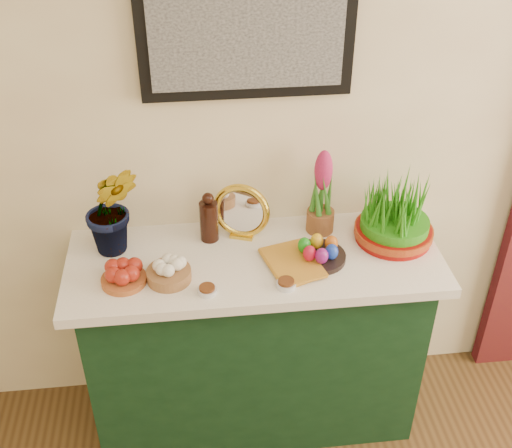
{
  "coord_description": "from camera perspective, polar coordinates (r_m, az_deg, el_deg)",
  "views": [
    {
      "loc": [
        -0.52,
        0.11,
        2.36
      ],
      "look_at": [
        -0.31,
        1.95,
        1.07
      ],
      "focal_mm": 45.0,
      "sensor_mm": 36.0,
      "label": 1
    }
  ],
  "objects": [
    {
      "name": "hyacinth_pink",
      "position": [
        2.46,
        5.86,
        2.51
      ],
      "size": [
        0.11,
        0.11,
        0.35
      ],
      "color": "brown",
      "rests_on": "tablecloth"
    },
    {
      "name": "wheatgrass_sabzeh",
      "position": [
        2.49,
        12.32,
        0.74
      ],
      "size": [
        0.3,
        0.3,
        0.25
      ],
      "color": "maroon",
      "rests_on": "tablecloth"
    },
    {
      "name": "hyacinth_green",
      "position": [
        2.35,
        -12.85,
        2.54
      ],
      "size": [
        0.25,
        0.21,
        0.49
      ],
      "primitive_type": "imported",
      "rotation": [
        0.0,
        0.0,
        -0.02
      ],
      "color": "#357D25",
      "rests_on": "tablecloth"
    },
    {
      "name": "apple_bowl",
      "position": [
        2.31,
        -11.72,
        -4.45
      ],
      "size": [
        0.18,
        0.18,
        0.08
      ],
      "color": "#A75527",
      "rests_on": "tablecloth"
    },
    {
      "name": "spice_dish_left",
      "position": [
        2.24,
        -4.37,
        -5.87
      ],
      "size": [
        0.07,
        0.07,
        0.03
      ],
      "color": "silver",
      "rests_on": "tablecloth"
    },
    {
      "name": "mirror",
      "position": [
        2.45,
        -1.31,
        1.1
      ],
      "size": [
        0.23,
        0.12,
        0.23
      ],
      "color": "gold",
      "rests_on": "tablecloth"
    },
    {
      "name": "garlic_basket",
      "position": [
        2.29,
        -7.77,
        -4.19
      ],
      "size": [
        0.21,
        0.21,
        0.09
      ],
      "color": "olive",
      "rests_on": "tablecloth"
    },
    {
      "name": "tablecloth",
      "position": [
        2.41,
        -0.13,
        -3.23
      ],
      "size": [
        1.4,
        0.55,
        0.04
      ],
      "primitive_type": "cube",
      "color": "white",
      "rests_on": "sideboard"
    },
    {
      "name": "egg_plate",
      "position": [
        2.38,
        5.6,
        -2.53
      ],
      "size": [
        0.22,
        0.22,
        0.08
      ],
      "color": "black",
      "rests_on": "tablecloth"
    },
    {
      "name": "vinegar_cruet",
      "position": [
        2.44,
        -4.21,
        0.44
      ],
      "size": [
        0.07,
        0.07,
        0.21
      ],
      "color": "black",
      "rests_on": "tablecloth"
    },
    {
      "name": "spice_dish_right",
      "position": [
        2.26,
        2.69,
        -5.33
      ],
      "size": [
        0.07,
        0.07,
        0.03
      ],
      "color": "silver",
      "rests_on": "tablecloth"
    },
    {
      "name": "sideboard",
      "position": [
        2.71,
        -0.12,
        -10.66
      ],
      "size": [
        1.3,
        0.45,
        0.85
      ],
      "primitive_type": "cube",
      "color": "#13341B",
      "rests_on": "ground"
    },
    {
      "name": "book",
      "position": [
        2.32,
        1.24,
        -3.95
      ],
      "size": [
        0.22,
        0.27,
        0.03
      ],
      "primitive_type": "imported",
      "rotation": [
        0.0,
        0.0,
        0.26
      ],
      "color": "#BF8124",
      "rests_on": "tablecloth"
    }
  ]
}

